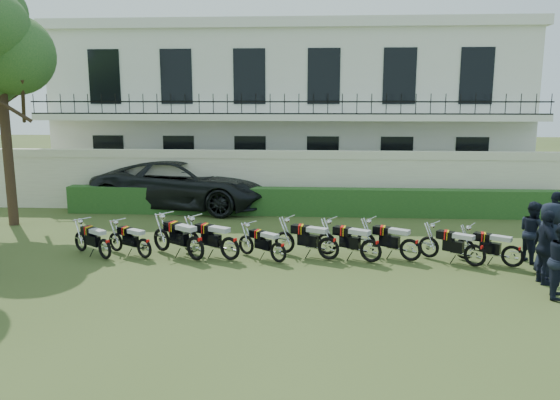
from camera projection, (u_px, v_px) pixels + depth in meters
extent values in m
plane|color=#39481C|center=(263.00, 278.00, 13.06)|extent=(100.00, 100.00, 0.00)
cube|color=#EFE9C9|center=(283.00, 185.00, 20.72)|extent=(30.00, 0.30, 2.00)
cube|color=#EFE9C9|center=(283.00, 154.00, 20.51)|extent=(30.00, 0.35, 0.30)
cube|color=#18441B|center=(309.00, 202.00, 19.97)|extent=(18.00, 0.60, 1.00)
cube|color=white|center=(291.00, 114.00, 26.15)|extent=(20.00, 8.00, 7.00)
cube|color=white|center=(291.00, 34.00, 25.47)|extent=(20.40, 8.40, 0.40)
cube|color=white|center=(285.00, 117.00, 21.54)|extent=(20.00, 1.40, 0.25)
cube|color=black|center=(284.00, 102.00, 20.79)|extent=(20.00, 0.05, 0.05)
cube|color=black|center=(284.00, 114.00, 20.87)|extent=(20.00, 0.05, 0.05)
cube|color=black|center=(110.00, 161.00, 23.08)|extent=(1.30, 0.12, 2.20)
cube|color=black|center=(105.00, 77.00, 22.44)|extent=(1.30, 0.12, 2.20)
cube|color=black|center=(179.00, 162.00, 22.89)|extent=(1.30, 0.12, 2.20)
cube|color=black|center=(176.00, 77.00, 22.24)|extent=(1.30, 0.12, 2.20)
cube|color=black|center=(250.00, 162.00, 22.69)|extent=(1.30, 0.12, 2.20)
cube|color=black|center=(249.00, 76.00, 22.05)|extent=(1.30, 0.12, 2.20)
cube|color=black|center=(323.00, 163.00, 22.50)|extent=(1.30, 0.12, 2.20)
cube|color=black|center=(324.00, 76.00, 21.85)|extent=(1.30, 0.12, 2.20)
cube|color=black|center=(396.00, 164.00, 22.30)|extent=(1.30, 0.12, 2.20)
cube|color=black|center=(399.00, 76.00, 21.66)|extent=(1.30, 0.12, 2.20)
cube|color=black|center=(471.00, 164.00, 22.11)|extent=(1.30, 0.12, 2.20)
cube|color=black|center=(476.00, 76.00, 21.47)|extent=(1.30, 0.12, 2.20)
cylinder|color=#473323|center=(7.00, 147.00, 18.06)|extent=(0.32, 0.32, 5.25)
sphere|color=#215120|center=(14.00, 55.00, 17.68)|extent=(2.60, 2.60, 2.60)
torus|color=black|center=(118.00, 254.00, 14.07)|extent=(0.50, 0.40, 0.56)
torus|color=black|center=(93.00, 246.00, 14.83)|extent=(0.50, 0.40, 0.56)
cube|color=black|center=(106.00, 245.00, 14.40)|extent=(0.50, 0.43, 0.28)
cube|color=black|center=(101.00, 235.00, 14.48)|extent=(0.47, 0.44, 0.20)
cube|color=red|center=(100.00, 234.00, 14.48)|extent=(0.14, 0.26, 0.21)
cube|color=yellow|center=(102.00, 235.00, 14.45)|extent=(0.11, 0.25, 0.21)
cube|color=#ACACAC|center=(110.00, 236.00, 14.19)|extent=(0.54, 0.48, 0.11)
cylinder|color=silver|center=(94.00, 223.00, 14.62)|extent=(0.35, 0.46, 0.03)
torus|color=black|center=(160.00, 253.00, 14.23)|extent=(0.51, 0.35, 0.54)
torus|color=black|center=(130.00, 246.00, 14.87)|extent=(0.51, 0.35, 0.54)
cube|color=black|center=(145.00, 245.00, 14.50)|extent=(0.50, 0.39, 0.27)
cube|color=black|center=(140.00, 235.00, 14.57)|extent=(0.46, 0.40, 0.20)
cube|color=red|center=(140.00, 234.00, 14.57)|extent=(0.11, 0.25, 0.20)
cube|color=yellow|center=(141.00, 235.00, 14.54)|extent=(0.09, 0.24, 0.20)
cube|color=#ACACAC|center=(151.00, 236.00, 14.32)|extent=(0.53, 0.43, 0.11)
cylinder|color=silver|center=(132.00, 224.00, 14.68)|extent=(0.30, 0.47, 0.03)
torus|color=black|center=(214.00, 254.00, 13.90)|extent=(0.59, 0.46, 0.65)
torus|color=black|center=(178.00, 245.00, 14.77)|extent=(0.59, 0.46, 0.65)
cube|color=black|center=(197.00, 244.00, 14.27)|extent=(0.59, 0.50, 0.32)
cube|color=black|center=(190.00, 232.00, 14.37)|extent=(0.55, 0.51, 0.24)
cube|color=red|center=(190.00, 231.00, 14.37)|extent=(0.16, 0.30, 0.25)
cube|color=yellow|center=(192.00, 232.00, 14.33)|extent=(0.13, 0.29, 0.25)
cube|color=#ACACAC|center=(204.00, 233.00, 14.03)|extent=(0.63, 0.55, 0.13)
cylinder|color=silver|center=(181.00, 218.00, 14.53)|extent=(0.40, 0.54, 0.03)
torus|color=black|center=(251.00, 253.00, 14.00)|extent=(0.60, 0.38, 0.63)
torus|color=black|center=(210.00, 246.00, 14.70)|extent=(0.60, 0.38, 0.63)
cube|color=black|center=(231.00, 244.00, 14.30)|extent=(0.59, 0.43, 0.31)
cube|color=black|center=(224.00, 233.00, 14.37)|extent=(0.54, 0.46, 0.23)
cube|color=red|center=(224.00, 232.00, 14.37)|extent=(0.12, 0.29, 0.24)
cube|color=yellow|center=(226.00, 233.00, 14.34)|extent=(0.09, 0.28, 0.24)
cube|color=#ACACAC|center=(240.00, 234.00, 14.09)|extent=(0.62, 0.49, 0.12)
cylinder|color=silver|center=(214.00, 220.00, 14.48)|extent=(0.32, 0.56, 0.03)
torus|color=black|center=(295.00, 257.00, 13.80)|extent=(0.48, 0.39, 0.54)
torus|color=black|center=(262.00, 249.00, 14.53)|extent=(0.48, 0.39, 0.54)
cube|color=black|center=(280.00, 249.00, 14.11)|extent=(0.49, 0.42, 0.27)
cube|color=black|center=(274.00, 238.00, 14.20)|extent=(0.46, 0.42, 0.19)
cube|color=red|center=(274.00, 238.00, 14.20)|extent=(0.14, 0.25, 0.20)
cube|color=yellow|center=(275.00, 238.00, 14.16)|extent=(0.11, 0.24, 0.20)
cube|color=#ACACAC|center=(287.00, 240.00, 13.91)|extent=(0.52, 0.46, 0.11)
cylinder|color=silver|center=(265.00, 227.00, 14.33)|extent=(0.34, 0.44, 0.03)
torus|color=black|center=(352.00, 253.00, 14.08)|extent=(0.60, 0.34, 0.62)
torus|color=black|center=(306.00, 246.00, 14.69)|extent=(0.60, 0.34, 0.62)
cube|color=black|center=(330.00, 244.00, 14.33)|extent=(0.58, 0.40, 0.30)
cube|color=black|center=(322.00, 233.00, 14.39)|extent=(0.52, 0.43, 0.22)
cube|color=red|center=(322.00, 233.00, 14.39)|extent=(0.10, 0.28, 0.23)
cube|color=yellow|center=(325.00, 233.00, 14.36)|extent=(0.07, 0.28, 0.23)
cube|color=#ACACAC|center=(340.00, 234.00, 14.15)|extent=(0.61, 0.45, 0.12)
cylinder|color=silver|center=(311.00, 221.00, 14.49)|extent=(0.28, 0.56, 0.03)
torus|color=black|center=(395.00, 256.00, 13.80)|extent=(0.58, 0.38, 0.61)
torus|color=black|center=(348.00, 248.00, 14.51)|extent=(0.58, 0.38, 0.61)
cube|color=black|center=(373.00, 247.00, 14.10)|extent=(0.57, 0.43, 0.30)
cube|color=black|center=(365.00, 235.00, 14.17)|extent=(0.52, 0.45, 0.22)
cube|color=red|center=(365.00, 235.00, 14.17)|extent=(0.12, 0.28, 0.23)
cube|color=yellow|center=(367.00, 235.00, 14.14)|extent=(0.09, 0.28, 0.23)
cube|color=#ACACAC|center=(383.00, 236.00, 13.90)|extent=(0.60, 0.48, 0.12)
cylinder|color=silver|center=(354.00, 222.00, 14.29)|extent=(0.32, 0.54, 0.03)
torus|color=black|center=(434.00, 255.00, 13.92)|extent=(0.56, 0.38, 0.60)
torus|color=black|center=(388.00, 247.00, 14.63)|extent=(0.56, 0.38, 0.60)
cube|color=black|center=(412.00, 246.00, 14.22)|extent=(0.56, 0.43, 0.29)
cube|color=black|center=(405.00, 235.00, 14.30)|extent=(0.51, 0.44, 0.22)
cube|color=red|center=(405.00, 234.00, 14.30)|extent=(0.13, 0.28, 0.23)
cube|color=yellow|center=(407.00, 235.00, 14.26)|extent=(0.10, 0.27, 0.23)
cube|color=#ACACAC|center=(423.00, 236.00, 14.02)|extent=(0.59, 0.48, 0.12)
cylinder|color=silver|center=(394.00, 222.00, 14.42)|extent=(0.32, 0.52, 0.03)
torus|color=black|center=(500.00, 261.00, 13.43)|extent=(0.52, 0.41, 0.58)
torus|color=black|center=(451.00, 252.00, 14.21)|extent=(0.52, 0.41, 0.58)
cube|color=black|center=(477.00, 251.00, 13.76)|extent=(0.53, 0.45, 0.29)
cube|color=black|center=(469.00, 240.00, 13.85)|extent=(0.49, 0.45, 0.21)
cube|color=red|center=(469.00, 240.00, 13.85)|extent=(0.14, 0.27, 0.22)
cube|color=yellow|center=(471.00, 240.00, 13.81)|extent=(0.12, 0.26, 0.22)
cube|color=#ACACAC|center=(488.00, 242.00, 13.55)|extent=(0.56, 0.49, 0.11)
cylinder|color=silver|center=(458.00, 227.00, 13.99)|extent=(0.36, 0.48, 0.03)
torus|color=black|center=(538.00, 261.00, 13.41)|extent=(0.52, 0.37, 0.56)
torus|color=black|center=(488.00, 253.00, 14.11)|extent=(0.52, 0.37, 0.56)
cube|color=black|center=(515.00, 252.00, 13.71)|extent=(0.52, 0.41, 0.28)
cube|color=black|center=(507.00, 241.00, 13.79)|extent=(0.48, 0.42, 0.20)
cube|color=red|center=(507.00, 241.00, 13.78)|extent=(0.12, 0.26, 0.21)
cube|color=yellow|center=(509.00, 241.00, 13.75)|extent=(0.10, 0.25, 0.21)
cube|color=#ACACAC|center=(526.00, 243.00, 13.51)|extent=(0.55, 0.46, 0.11)
cylinder|color=silver|center=(495.00, 229.00, 13.91)|extent=(0.32, 0.48, 0.03)
imported|color=black|center=(184.00, 184.00, 21.18)|extent=(7.27, 4.23, 1.90)
imported|color=black|center=(546.00, 248.00, 12.49)|extent=(0.47, 1.03, 1.73)
imported|color=black|center=(549.00, 239.00, 13.14)|extent=(0.79, 0.99, 1.79)
imported|color=black|center=(533.00, 232.00, 14.21)|extent=(0.78, 0.91, 1.61)
imported|color=black|center=(554.00, 222.00, 15.13)|extent=(0.51, 1.04, 1.71)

